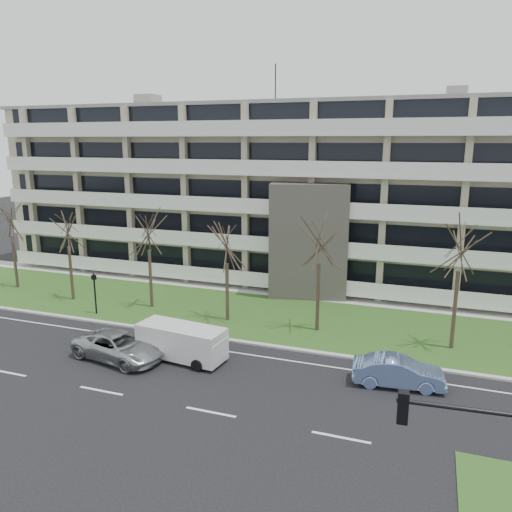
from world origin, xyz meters
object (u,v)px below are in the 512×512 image
at_px(silver_pickup, 119,346).
at_px(white_van, 182,340).
at_px(blue_sedan, 398,372).
at_px(pedestrian_signal, 95,288).

distance_m(silver_pickup, white_van, 3.67).
bearing_deg(silver_pickup, white_van, -60.90).
relative_size(blue_sedan, pedestrian_signal, 1.50).
xyz_separation_m(silver_pickup, white_van, (3.44, 1.20, 0.42)).
bearing_deg(blue_sedan, pedestrian_signal, 73.17).
bearing_deg(silver_pickup, blue_sedan, -72.51).
xyz_separation_m(blue_sedan, pedestrian_signal, (-21.18, 3.83, 1.19)).
relative_size(silver_pickup, pedestrian_signal, 1.81).
bearing_deg(white_van, pedestrian_signal, 159.90).
bearing_deg(white_van, blue_sedan, 10.38).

